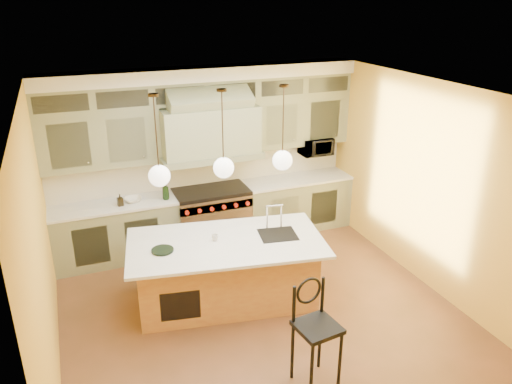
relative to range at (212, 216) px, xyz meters
name	(u,v)px	position (x,y,z in m)	size (l,w,h in m)	color
floor	(260,312)	(0.00, -2.14, -0.49)	(5.00, 5.00, 0.00)	brown
ceiling	(261,93)	(0.00, -2.14, 2.41)	(5.00, 5.00, 0.00)	white
wall_back	(204,155)	(0.00, 0.36, 0.96)	(5.00, 5.00, 0.00)	gold
wall_front	(380,334)	(0.00, -4.64, 0.96)	(5.00, 5.00, 0.00)	gold
wall_left	(40,248)	(-2.50, -2.14, 0.96)	(5.00, 5.00, 0.00)	gold
wall_right	(427,185)	(2.50, -2.14, 0.96)	(5.00, 5.00, 0.00)	gold
back_cabinetry	(208,161)	(0.00, 0.09, 0.94)	(5.00, 0.77, 2.90)	gray
range	(212,216)	(0.00, 0.00, 0.00)	(1.20, 0.74, 0.96)	silver
kitchen_island	(227,269)	(-0.31, -1.70, -0.01)	(2.74, 1.76, 1.35)	#A7653B
counter_stool	(316,327)	(0.07, -3.51, 0.21)	(0.47, 0.47, 1.21)	black
microwave	(316,146)	(1.95, 0.11, 0.96)	(0.54, 0.37, 0.30)	black
oil_bottle_a	(166,191)	(-0.76, -0.09, 0.59)	(0.11, 0.11, 0.28)	black
oil_bottle_b	(120,200)	(-1.45, -0.08, 0.55)	(0.08, 0.08, 0.18)	black
fruit_bowl	(133,200)	(-1.24, 0.01, 0.49)	(0.26, 0.26, 0.06)	white
cup	(215,238)	(-0.45, -1.66, 0.48)	(0.09, 0.09, 0.08)	silver
pendant_left	(159,174)	(-1.11, -1.69, 1.46)	(0.26, 0.26, 1.11)	#2D2319
pendant_center	(224,166)	(-0.31, -1.69, 1.46)	(0.26, 0.26, 1.11)	#2D2319
pendant_right	(282,158)	(0.49, -1.69, 1.46)	(0.26, 0.26, 1.11)	#2D2319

